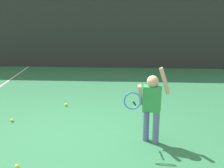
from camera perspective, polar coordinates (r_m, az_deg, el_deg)
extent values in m
plane|color=#2D7247|center=(5.51, -7.86, -9.98)|extent=(20.00, 20.00, 0.00)
cube|color=#282D2B|center=(10.41, -2.55, 13.99)|extent=(11.62, 0.08, 3.97)
cylinder|color=slate|center=(10.81, -12.84, 14.10)|extent=(0.09, 0.09, 4.12)
cylinder|color=slate|center=(10.46, 8.16, 14.27)|extent=(0.09, 0.09, 4.12)
cylinder|color=slate|center=(5.23, 6.64, -7.95)|extent=(0.11, 0.11, 0.58)
cylinder|color=slate|center=(5.16, 8.55, -8.38)|extent=(0.11, 0.11, 0.58)
cube|color=green|center=(5.00, 7.81, -2.85)|extent=(0.33, 0.22, 0.44)
sphere|color=tan|center=(4.91, 7.94, 0.51)|extent=(0.20, 0.20, 0.20)
cylinder|color=tan|center=(4.91, 10.23, 0.60)|extent=(0.22, 0.11, 0.46)
cylinder|color=tan|center=(4.94, 5.53, -2.17)|extent=(0.12, 0.30, 0.43)
cylinder|color=black|center=(4.88, 4.40, -3.82)|extent=(0.07, 0.24, 0.15)
torus|color=#2666B2|center=(4.63, 3.98, -3.23)|extent=(0.31, 0.21, 0.26)
sphere|color=#CCE033|center=(6.95, -8.96, -3.99)|extent=(0.07, 0.07, 0.07)
sphere|color=#CCE033|center=(6.37, -18.94, -6.69)|extent=(0.07, 0.07, 0.07)
sphere|color=#CCE033|center=(4.74, -18.01, -15.00)|extent=(0.07, 0.07, 0.07)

